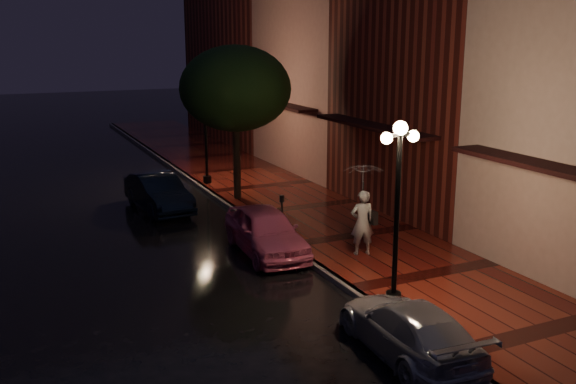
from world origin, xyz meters
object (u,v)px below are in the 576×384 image
streetlamp_far (206,126)px  parking_meter (282,212)px  navy_car (158,193)px  streetlamp_near (397,203)px  street_tree (236,91)px  pink_car (266,231)px  silver_car (409,329)px  woman_with_umbrella (363,195)px

streetlamp_far → parking_meter: 8.31m
navy_car → parking_meter: (2.61, -5.19, 0.28)m
streetlamp_near → street_tree: bearing=88.7°
pink_car → streetlamp_near: bearing=-74.1°
streetlamp_near → parking_meter: (-0.20, 5.86, -1.65)m
street_tree → navy_car: (-3.07, 0.06, -3.57)m
silver_car → woman_with_umbrella: (2.14, 5.31, 1.33)m
streetlamp_near → pink_car: (-1.11, 4.98, -1.91)m
streetlamp_near → woman_with_umbrella: streetlamp_near is taller
silver_car → navy_car: bearing=-78.0°
streetlamp_far → parking_meter: (-0.20, -8.14, -1.65)m
streetlamp_far → silver_car: bearing=-93.4°
streetlamp_far → street_tree: bearing=-85.1°
woman_with_umbrella → streetlamp_near: bearing=83.8°
streetlamp_near → street_tree: (0.26, 10.99, 1.64)m
pink_car → parking_meter: bearing=47.2°
streetlamp_far → pink_car: streetlamp_far is taller
woman_with_umbrella → parking_meter: size_ratio=1.99×
navy_car → silver_car: 13.12m
pink_car → street_tree: bearing=80.5°
streetlamp_far → navy_car: bearing=-133.7°
pink_car → streetlamp_far: bearing=86.3°
streetlamp_near → silver_car: size_ratio=1.10×
streetlamp_near → streetlamp_far: size_ratio=1.00×
pink_car → silver_car: bearing=-85.3°
pink_car → silver_car: pink_car is taller
streetlamp_far → silver_car: size_ratio=1.10×
street_tree → silver_car: 13.49m
street_tree → navy_car: street_tree is taller
street_tree → streetlamp_far: bearing=94.9°
pink_car → navy_car: pink_car is taller
navy_car → woman_with_umbrella: 8.75m
streetlamp_near → navy_car: 11.57m
street_tree → pink_car: size_ratio=1.43×
silver_car → parking_meter: size_ratio=2.95×
navy_car → woman_with_umbrella: woman_with_umbrella is taller
street_tree → navy_car: 4.71m
pink_car → woman_with_umbrella: (2.30, -1.61, 1.20)m
streetlamp_far → silver_car: (-0.95, -15.93, -2.03)m
streetlamp_near → navy_car: size_ratio=1.06×
woman_with_umbrella → pink_car: bearing=-21.7°
street_tree → pink_car: (-1.37, -6.01, -3.56)m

